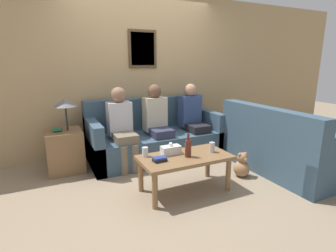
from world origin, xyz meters
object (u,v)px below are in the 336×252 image
(couch_side, at_px, (281,149))
(wine_bottle, at_px, (188,148))
(coffee_table, at_px, (185,161))
(person_right, at_px, (193,117))
(couch_main, at_px, (154,137))
(drinking_glass, at_px, (145,152))
(person_middle, at_px, (157,120))
(person_left, at_px, (122,124))
(teddy_bear, at_px, (242,166))

(couch_side, bearing_deg, wine_bottle, 89.90)
(coffee_table, height_order, person_right, person_right)
(couch_main, bearing_deg, person_right, -13.73)
(coffee_table, bearing_deg, drinking_glass, 156.69)
(person_right, bearing_deg, coffee_table, -124.63)
(wine_bottle, relative_size, person_right, 0.24)
(couch_main, xyz_separation_m, person_middle, (-0.01, -0.17, 0.32))
(coffee_table, distance_m, wine_bottle, 0.17)
(coffee_table, distance_m, drinking_glass, 0.48)
(coffee_table, distance_m, person_right, 1.37)
(couch_main, xyz_separation_m, drinking_glass, (-0.56, -1.08, 0.19))
(couch_main, distance_m, person_left, 0.68)
(person_left, relative_size, person_middle, 0.98)
(person_middle, bearing_deg, couch_side, -39.14)
(couch_side, xyz_separation_m, person_middle, (-1.40, 1.14, 0.32))
(couch_side, height_order, coffee_table, couch_side)
(couch_main, relative_size, drinking_glass, 18.64)
(wine_bottle, bearing_deg, couch_main, 84.66)
(wine_bottle, bearing_deg, person_left, 111.91)
(wine_bottle, height_order, person_right, person_right)
(couch_main, distance_m, coffee_table, 1.27)
(person_left, bearing_deg, couch_main, 17.33)
(couch_side, xyz_separation_m, drinking_glass, (-1.95, 0.22, 0.18))
(couch_side, height_order, drinking_glass, couch_side)
(person_middle, distance_m, person_right, 0.64)
(coffee_table, bearing_deg, couch_main, 83.73)
(person_middle, xyz_separation_m, person_right, (0.64, 0.02, -0.01))
(drinking_glass, bearing_deg, person_middle, 58.90)
(couch_main, relative_size, coffee_table, 1.94)
(coffee_table, bearing_deg, person_right, 55.37)
(person_right, bearing_deg, teddy_bear, -83.82)
(drinking_glass, height_order, teddy_bear, drinking_glass)
(couch_main, bearing_deg, couch_side, -43.32)
(couch_side, bearing_deg, teddy_bear, 84.31)
(couch_side, distance_m, teddy_bear, 0.66)
(coffee_table, height_order, wine_bottle, wine_bottle)
(person_right, height_order, teddy_bear, person_right)
(teddy_bear, bearing_deg, drinking_glass, 173.00)
(coffee_table, bearing_deg, teddy_bear, 1.40)
(drinking_glass, xyz_separation_m, teddy_bear, (1.31, -0.16, -0.35))
(wine_bottle, distance_m, person_left, 1.21)
(person_middle, height_order, teddy_bear, person_middle)
(drinking_glass, bearing_deg, couch_main, 62.56)
(couch_main, height_order, person_left, person_left)
(couch_main, distance_m, couch_side, 1.90)
(couch_main, xyz_separation_m, wine_bottle, (-0.12, -1.30, 0.24))
(wine_bottle, relative_size, drinking_glass, 2.53)
(drinking_glass, bearing_deg, wine_bottle, -26.75)
(wine_bottle, xyz_separation_m, person_right, (0.75, 1.15, 0.07))
(couch_main, relative_size, person_middle, 1.77)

